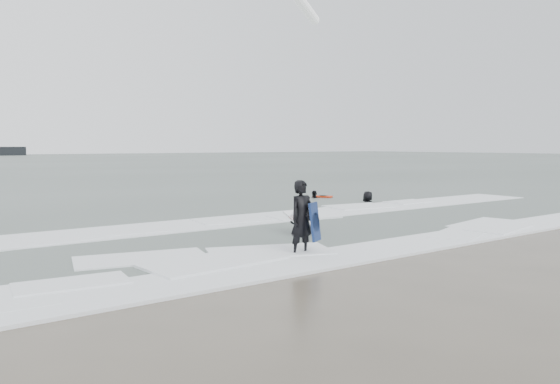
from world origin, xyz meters
TOP-DOWN VIEW (x-y plane):
  - ground at (0.00, 0.00)m, footprint 320.00×320.00m
  - surfer_centre at (-2.88, 0.06)m, footprint 0.72×0.50m
  - surfer_wading at (-0.80, 2.66)m, footprint 0.98×0.84m
  - surfer_right_near at (6.43, 10.96)m, footprint 0.96×0.90m
  - surfer_right_far at (7.26, 7.98)m, footprint 0.97×0.78m
  - surf_foam at (0.00, 3.70)m, footprint 30.03×9.06m
  - bodyboards at (1.09, 4.46)m, footprint 10.28×11.71m

SIDE VIEW (x-z plane):
  - ground at x=0.00m, z-range 0.00..0.00m
  - surfer_centre at x=-2.88m, z-range -0.95..0.95m
  - surfer_wading at x=-0.80m, z-range -0.88..0.88m
  - surfer_right_near at x=6.43m, z-range -0.80..0.80m
  - surfer_right_far at x=7.26m, z-range -0.86..0.86m
  - surf_foam at x=0.00m, z-range 0.00..0.08m
  - bodyboards at x=1.09m, z-range -0.13..1.12m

